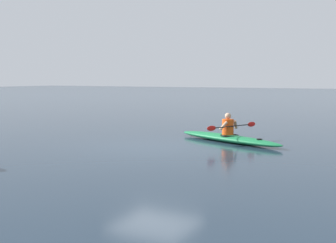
# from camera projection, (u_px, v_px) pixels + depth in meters

# --- Properties ---
(ground_plane) EXTENTS (160.00, 160.00, 0.00)m
(ground_plane) POSITION_uv_depth(u_px,v_px,m) (155.00, 148.00, 13.70)
(ground_plane) COLOR #1E2D3D
(kayak) EXTENTS (4.39, 2.32, 0.25)m
(kayak) POSITION_uv_depth(u_px,v_px,m) (228.00, 138.00, 14.90)
(kayak) COLOR #19723F
(kayak) RESTS_ON ground
(kayaker) EXTENTS (0.93, 2.20, 0.74)m
(kayaker) POSITION_uv_depth(u_px,v_px,m) (228.00, 126.00, 14.86)
(kayaker) COLOR #E04C14
(kayaker) RESTS_ON kayak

